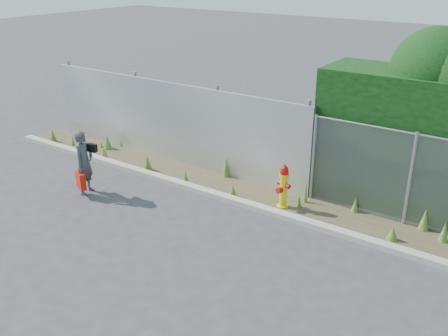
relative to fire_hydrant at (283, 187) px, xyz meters
name	(u,v)px	position (x,y,z in m)	size (l,w,h in m)	color
ground	(196,240)	(-0.73, -2.22, -0.50)	(80.00, 80.00, 0.00)	#39393C
curb	(245,204)	(-0.73, -0.42, -0.44)	(16.00, 0.22, 0.12)	#A19A91
weed_strip	(247,186)	(-1.11, 0.27, -0.38)	(16.00, 1.36, 0.54)	#463D28
corrugated_fence	(168,122)	(-3.98, 0.78, 0.60)	(8.50, 0.21, 2.30)	silver
fire_hydrant	(283,187)	(0.00, 0.00, 0.00)	(0.35, 0.31, 1.04)	yellow
woman	(84,162)	(-4.22, -1.97, 0.27)	(0.57, 0.37, 1.56)	#106869
red_tote_bag	(81,180)	(-4.20, -2.15, -0.12)	(0.37, 0.13, 0.48)	red
black_shoulder_bag	(92,148)	(-4.11, -1.80, 0.61)	(0.26, 0.11, 0.19)	black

